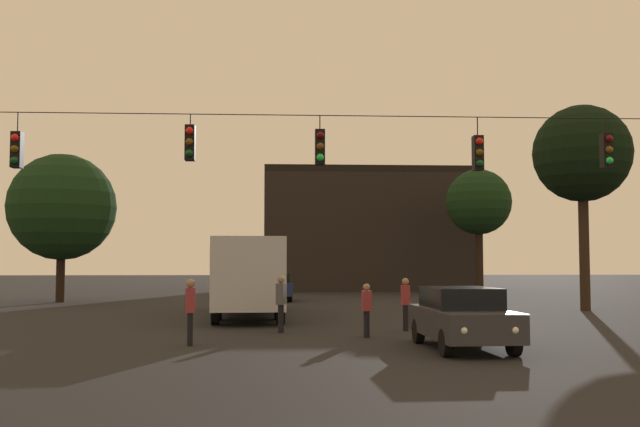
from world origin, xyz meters
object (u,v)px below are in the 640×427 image
Objects in this scene: tree_right_far at (479,203)px; tree_behind_building at (582,155)px; city_bus at (248,269)px; pedestrian_crossing_right at (367,307)px; car_near_right at (462,317)px; pedestrian_crossing_left at (190,308)px; pedestrian_crossing_center at (281,300)px; tree_left_silhouette at (62,207)px; pedestrian_near_bus at (405,301)px; car_far_left at (274,286)px.

tree_behind_building is at bearing -88.41° from tree_right_far.
city_bus is 9.46m from pedestrian_crossing_right.
city_bus is 12.94m from car_near_right.
pedestrian_crossing_center is at bearing 54.63° from pedestrian_crossing_left.
pedestrian_crossing_center is 2.87m from pedestrian_crossing_right.
pedestrian_crossing_left is 23.00m from tree_left_silhouette.
pedestrian_near_bus is (1.45, 1.90, 0.07)m from pedestrian_crossing_right.
pedestrian_crossing_left is at bearing -65.68° from tree_left_silhouette.
car_far_left is at bearing 4.56° from tree_left_silhouette.
pedestrian_near_bus is at bearing -52.42° from city_bus.
pedestrian_near_bus is 0.18× the size of tree_behind_building.
tree_behind_building is at bearing 34.86° from pedestrian_crossing_center.
pedestrian_crossing_right is (-2.04, 2.90, 0.06)m from car_near_right.
car_near_right is 0.99× the size of car_far_left.
car_far_left is 2.58× the size of pedestrian_crossing_left.
tree_right_far reaches higher than tree_left_silhouette.
pedestrian_near_bus is (6.23, 3.70, -0.04)m from pedestrian_crossing_left.
pedestrian_crossing_right is at bearing -81.86° from car_far_left.
pedestrian_crossing_left reaches higher than pedestrian_near_bus.
car_far_left is 18.33m from pedestrian_near_bus.
pedestrian_crossing_left reaches higher than car_near_right.
pedestrian_crossing_center is 1.13× the size of pedestrian_crossing_right.
car_near_right is 2.87× the size of pedestrian_crossing_right.
pedestrian_crossing_center reaches higher than pedestrian_near_bus.
pedestrian_near_bus is at bearing 30.69° from pedestrian_crossing_left.
car_near_right is 6.91m from pedestrian_crossing_left.
pedestrian_crossing_left is 32.51m from tree_right_far.
pedestrian_near_bus is at bearing -76.54° from car_far_left.
pedestrian_crossing_left is at bearing -159.40° from pedestrian_crossing_right.
city_bus is 15.66m from tree_behind_building.
car_near_right is 0.48× the size of tree_behind_building.
pedestrian_near_bus is at bearing -110.22° from tree_right_far.
pedestrian_crossing_center reaches higher than pedestrian_crossing_right.
pedestrian_crossing_center is at bearing -56.07° from tree_left_silhouette.
pedestrian_crossing_center is at bearing -79.73° from city_bus.
car_near_right is 30.99m from tree_right_far.
pedestrian_near_bus is (3.89, 0.40, -0.06)m from pedestrian_crossing_center.
city_bus is 1.41× the size of tree_left_silhouette.
tree_left_silhouette is (-11.66, 17.33, 4.06)m from pedestrian_crossing_center.
tree_left_silhouette reaches higher than pedestrian_near_bus.
tree_behind_building reaches higher than tree_right_far.
pedestrian_crossing_right is at bearing -111.63° from tree_right_far.
pedestrian_crossing_left is at bearing -141.25° from tree_behind_building.
city_bus is at bearing 127.58° from pedestrian_near_bus.
pedestrian_near_bus is at bearing -136.78° from tree_behind_building.
tree_left_silhouette reaches higher than pedestrian_crossing_right.
tree_behind_building is 15.68m from tree_right_far.
pedestrian_crossing_left is 0.99× the size of pedestrian_crossing_center.
tree_left_silhouette reaches higher than city_bus.
tree_left_silhouette reaches higher than car_far_left.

